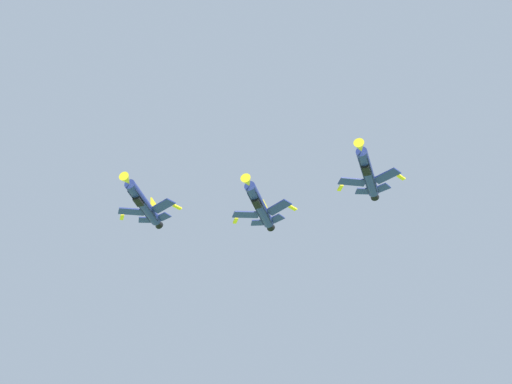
% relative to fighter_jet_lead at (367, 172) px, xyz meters
% --- Properties ---
extents(fighter_jet_lead, '(10.51, 15.03, 4.36)m').
position_rel_fighter_jet_lead_xyz_m(fighter_jet_lead, '(0.00, 0.00, 0.00)').
color(fighter_jet_lead, navy).
extents(fighter_jet_left_wing, '(10.50, 15.03, 4.38)m').
position_rel_fighter_jet_lead_xyz_m(fighter_jet_left_wing, '(-14.88, 9.50, -1.83)').
color(fighter_jet_left_wing, navy).
extents(fighter_jet_right_wing, '(10.51, 15.03, 4.37)m').
position_rel_fighter_jet_lead_xyz_m(fighter_jet_right_wing, '(-32.71, 14.57, -0.40)').
color(fighter_jet_right_wing, navy).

